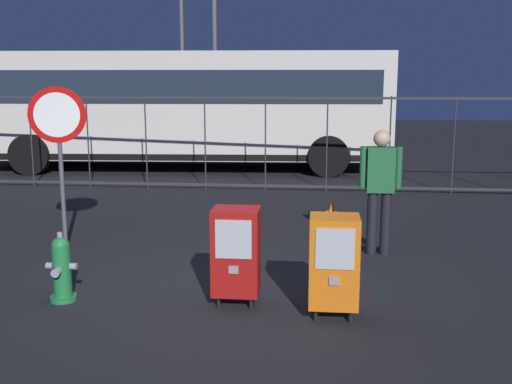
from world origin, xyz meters
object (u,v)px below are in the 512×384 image
object	(u,v)px
newspaper_box_primary	(334,261)
bus_far	(154,98)
newspaper_box_secondary	(236,251)
bus_near	(185,104)
fire_hydrant	(62,269)
traffic_cone	(331,218)
street_light_near_left	(214,32)
street_light_near_right	(182,38)
stop_sign	(59,133)
pedestrian	(380,185)

from	to	relation	value
newspaper_box_primary	bus_far	distance (m)	15.45
newspaper_box_secondary	bus_far	world-z (taller)	bus_far
bus_far	bus_near	bearing A→B (deg)	-68.32
bus_far	fire_hydrant	bearing A→B (deg)	-81.54
fire_hydrant	traffic_cone	size ratio (longest dim) A/B	1.41
newspaper_box_primary	traffic_cone	xyz separation A→B (m)	(0.06, 3.20, -0.31)
fire_hydrant	street_light_near_left	distance (m)	12.87
newspaper_box_primary	street_light_near_right	world-z (taller)	street_light_near_right
stop_sign	street_light_near_left	world-z (taller)	street_light_near_left
traffic_cone	bus_near	world-z (taller)	bus_near
bus_near	bus_far	bearing A→B (deg)	111.22
newspaper_box_secondary	bus_near	xyz separation A→B (m)	(-2.63, 9.56, 1.14)
stop_sign	traffic_cone	world-z (taller)	stop_sign
newspaper_box_secondary	bus_far	bearing A→B (deg)	108.42
bus_far	street_light_near_right	world-z (taller)	street_light_near_right
fire_hydrant	street_light_near_left	world-z (taller)	street_light_near_left
pedestrian	bus_far	world-z (taller)	bus_far
bus_near	pedestrian	bearing A→B (deg)	-63.81
newspaper_box_secondary	stop_sign	world-z (taller)	stop_sign
newspaper_box_secondary	bus_far	xyz separation A→B (m)	(-4.69, 14.07, 1.14)
traffic_cone	street_light_near_right	bearing A→B (deg)	112.43
newspaper_box_primary	pedestrian	xyz separation A→B (m)	(0.66, 2.25, 0.38)
traffic_cone	bus_far	world-z (taller)	bus_far
fire_hydrant	street_light_near_right	world-z (taller)	street_light_near_right
fire_hydrant	street_light_near_left	bearing A→B (deg)	91.98
bus_near	street_light_near_left	bearing A→B (deg)	79.42
newspaper_box_secondary	bus_near	distance (m)	9.98
pedestrian	newspaper_box_primary	bearing A→B (deg)	-106.42
fire_hydrant	traffic_cone	bearing A→B (deg)	46.38
bus_far	newspaper_box_secondary	bearing A→B (deg)	-74.46
traffic_cone	bus_near	xyz separation A→B (m)	(-3.68, 6.61, 1.45)
fire_hydrant	street_light_near_right	xyz separation A→B (m)	(-1.99, 14.90, 3.38)
traffic_cone	street_light_near_right	world-z (taller)	street_light_near_right
stop_sign	traffic_cone	size ratio (longest dim) A/B	4.21
newspaper_box_primary	bus_near	world-z (taller)	bus_near
bus_near	bus_far	world-z (taller)	same
fire_hydrant	newspaper_box_secondary	xyz separation A→B (m)	(1.85, 0.09, 0.22)
stop_sign	pedestrian	size ratio (longest dim) A/B	1.34
newspaper_box_secondary	street_light_near_left	bearing A→B (deg)	100.47
fire_hydrant	pedestrian	bearing A→B (deg)	30.82
traffic_cone	street_light_near_right	size ratio (longest dim) A/B	0.08
street_light_near_right	pedestrian	bearing A→B (deg)	-66.79
pedestrian	traffic_cone	bearing A→B (deg)	122.12
newspaper_box_secondary	street_light_near_right	world-z (taller)	street_light_near_right
bus_near	newspaper_box_secondary	bearing A→B (deg)	-77.98
fire_hydrant	newspaper_box_primary	world-z (taller)	newspaper_box_primary
street_light_near_left	bus_far	bearing A→B (deg)	143.95
street_light_near_right	bus_near	bearing A→B (deg)	-77.05
newspaper_box_primary	street_light_near_left	bearing A→B (deg)	104.60
newspaper_box_secondary	street_light_near_left	world-z (taller)	street_light_near_left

